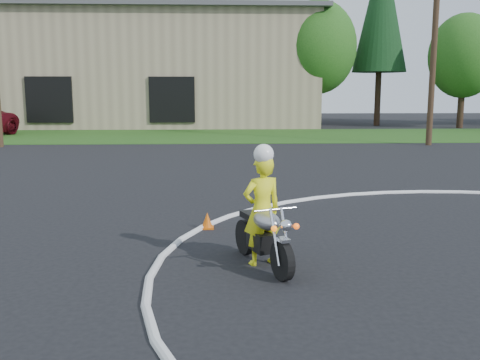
{
  "coord_description": "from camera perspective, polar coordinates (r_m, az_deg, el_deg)",
  "views": [
    {
      "loc": [
        -5.08,
        -3.91,
        2.48
      ],
      "look_at": [
        -4.71,
        4.48,
        1.1
      ],
      "focal_mm": 40.0,
      "sensor_mm": 36.0,
      "label": 1
    }
  ],
  "objects": [
    {
      "name": "grass_strip",
      "position": [
        31.43,
        6.81,
        4.76
      ],
      "size": [
        120.0,
        10.0,
        0.02
      ],
      "primitive_type": "cube",
      "color": "#1E4714",
      "rests_on": "ground"
    },
    {
      "name": "warehouse",
      "position": [
        45.8,
        -19.28,
        10.93
      ],
      "size": [
        41.0,
        17.0,
        8.3
      ],
      "color": "tan",
      "rests_on": "ground"
    },
    {
      "name": "primary_motorcycle",
      "position": [
        7.67,
        2.54,
        -5.95
      ],
      "size": [
        0.8,
        1.74,
        0.95
      ],
      "rotation": [
        0.0,
        0.0,
        0.35
      ],
      "color": "black",
      "rests_on": "ground"
    },
    {
      "name": "rider_primary_grp",
      "position": [
        7.7,
        2.37,
        -2.9
      ],
      "size": [
        0.68,
        0.56,
        1.77
      ],
      "rotation": [
        0.0,
        0.0,
        0.35
      ],
      "color": "#F2F319",
      "rests_on": "ground"
    },
    {
      "name": "utility_poles",
      "position": [
        27.01,
        20.07,
        14.56
      ],
      "size": [
        41.6,
        1.12,
        10.0
      ],
      "color": "#473321",
      "rests_on": "ground"
    }
  ]
}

